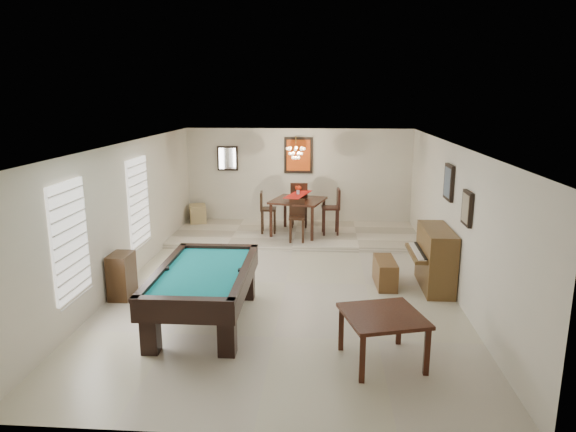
# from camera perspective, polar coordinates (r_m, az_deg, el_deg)

# --- Properties ---
(ground_plane) EXTENTS (6.00, 9.00, 0.02)m
(ground_plane) POSITION_cam_1_polar(r_m,az_deg,el_deg) (9.76, -0.25, -7.46)
(ground_plane) COLOR beige
(wall_back) EXTENTS (6.00, 0.04, 2.60)m
(wall_back) POSITION_cam_1_polar(r_m,az_deg,el_deg) (13.79, 1.16, 4.31)
(wall_back) COLOR silver
(wall_back) RESTS_ON ground_plane
(wall_front) EXTENTS (6.00, 0.04, 2.60)m
(wall_front) POSITION_cam_1_polar(r_m,az_deg,el_deg) (5.12, -4.17, -11.46)
(wall_front) COLOR silver
(wall_front) RESTS_ON ground_plane
(wall_left) EXTENTS (0.04, 9.00, 2.60)m
(wall_left) POSITION_cam_1_polar(r_m,az_deg,el_deg) (10.05, -17.57, 0.33)
(wall_left) COLOR silver
(wall_left) RESTS_ON ground_plane
(wall_right) EXTENTS (0.04, 9.00, 2.60)m
(wall_right) POSITION_cam_1_polar(r_m,az_deg,el_deg) (9.63, 17.84, -0.24)
(wall_right) COLOR silver
(wall_right) RESTS_ON ground_plane
(ceiling) EXTENTS (6.00, 9.00, 0.04)m
(ceiling) POSITION_cam_1_polar(r_m,az_deg,el_deg) (9.17, -0.27, 7.99)
(ceiling) COLOR white
(ceiling) RESTS_ON wall_back
(dining_step) EXTENTS (6.00, 2.50, 0.12)m
(dining_step) POSITION_cam_1_polar(r_m,az_deg,el_deg) (12.82, 0.85, -2.04)
(dining_step) COLOR beige
(dining_step) RESTS_ON ground_plane
(window_left_front) EXTENTS (0.06, 1.00, 1.70)m
(window_left_front) POSITION_cam_1_polar(r_m,az_deg,el_deg) (8.08, -23.08, -2.46)
(window_left_front) COLOR white
(window_left_front) RESTS_ON wall_left
(window_left_rear) EXTENTS (0.06, 1.00, 1.70)m
(window_left_rear) POSITION_cam_1_polar(r_m,az_deg,el_deg) (10.57, -16.28, 1.58)
(window_left_rear) COLOR white
(window_left_rear) RESTS_ON wall_left
(pool_table) EXTENTS (1.40, 2.55, 0.84)m
(pool_table) POSITION_cam_1_polar(r_m,az_deg,el_deg) (8.09, -9.27, -8.83)
(pool_table) COLOR black
(pool_table) RESTS_ON ground_plane
(square_table) EXTENTS (1.21, 1.21, 0.68)m
(square_table) POSITION_cam_1_polar(r_m,az_deg,el_deg) (7.02, 10.41, -13.18)
(square_table) COLOR black
(square_table) RESTS_ON ground_plane
(upright_piano) EXTENTS (0.75, 1.34, 1.12)m
(upright_piano) POSITION_cam_1_polar(r_m,az_deg,el_deg) (9.68, 15.33, -4.55)
(upright_piano) COLOR brown
(upright_piano) RESTS_ON ground_plane
(piano_bench) EXTENTS (0.39, 0.90, 0.49)m
(piano_bench) POSITION_cam_1_polar(r_m,az_deg,el_deg) (9.71, 10.72, -6.18)
(piano_bench) COLOR brown
(piano_bench) RESTS_ON ground_plane
(apothecary_chest) EXTENTS (0.35, 0.53, 0.79)m
(apothecary_chest) POSITION_cam_1_polar(r_m,az_deg,el_deg) (9.39, -17.99, -6.34)
(apothecary_chest) COLOR black
(apothecary_chest) RESTS_ON ground_plane
(dining_table) EXTENTS (1.44, 1.44, 0.98)m
(dining_table) POSITION_cam_1_polar(r_m,az_deg,el_deg) (12.56, 1.12, 0.21)
(dining_table) COLOR black
(dining_table) RESTS_ON dining_step
(flower_vase) EXTENTS (0.16, 0.16, 0.22)m
(flower_vase) POSITION_cam_1_polar(r_m,az_deg,el_deg) (12.44, 1.13, 2.90)
(flower_vase) COLOR red
(flower_vase) RESTS_ON dining_table
(dining_chair_south) EXTENTS (0.37, 0.37, 0.98)m
(dining_chair_south) POSITION_cam_1_polar(r_m,az_deg,el_deg) (11.87, 0.99, -0.56)
(dining_chair_south) COLOR black
(dining_chair_south) RESTS_ON dining_step
(dining_chair_north) EXTENTS (0.44, 0.44, 1.17)m
(dining_chair_north) POSITION_cam_1_polar(r_m,az_deg,el_deg) (13.23, 1.26, 1.31)
(dining_chair_north) COLOR black
(dining_chair_north) RESTS_ON dining_step
(dining_chair_west) EXTENTS (0.40, 0.40, 1.03)m
(dining_chair_west) POSITION_cam_1_polar(r_m,az_deg,el_deg) (12.65, -2.19, 0.41)
(dining_chair_west) COLOR black
(dining_chair_west) RESTS_ON dining_step
(dining_chair_east) EXTENTS (0.45, 0.45, 1.12)m
(dining_chair_east) POSITION_cam_1_polar(r_m,az_deg,el_deg) (12.56, 4.75, 0.51)
(dining_chair_east) COLOR black
(dining_chair_east) RESTS_ON dining_step
(corner_bench) EXTENTS (0.55, 0.62, 0.47)m
(corner_bench) POSITION_cam_1_polar(r_m,az_deg,el_deg) (13.96, -9.99, 0.26)
(corner_bench) COLOR tan
(corner_bench) RESTS_ON dining_step
(chandelier) EXTENTS (0.44, 0.44, 0.60)m
(chandelier) POSITION_cam_1_polar(r_m,az_deg,el_deg) (12.38, 0.87, 7.49)
(chandelier) COLOR #FFE5B2
(chandelier) RESTS_ON ceiling
(back_painting) EXTENTS (0.75, 0.06, 0.95)m
(back_painting) POSITION_cam_1_polar(r_m,az_deg,el_deg) (13.67, 1.17, 6.77)
(back_painting) COLOR #D84C14
(back_painting) RESTS_ON wall_back
(back_mirror) EXTENTS (0.55, 0.06, 0.65)m
(back_mirror) POSITION_cam_1_polar(r_m,az_deg,el_deg) (13.91, -6.73, 6.38)
(back_mirror) COLOR white
(back_mirror) RESTS_ON wall_back
(right_picture_upper) EXTENTS (0.06, 0.55, 0.65)m
(right_picture_upper) POSITION_cam_1_polar(r_m,az_deg,el_deg) (9.79, 17.45, 3.59)
(right_picture_upper) COLOR slate
(right_picture_upper) RESTS_ON wall_right
(right_picture_lower) EXTENTS (0.06, 0.45, 0.55)m
(right_picture_lower) POSITION_cam_1_polar(r_m,az_deg,el_deg) (8.59, 19.29, 0.81)
(right_picture_lower) COLOR gray
(right_picture_lower) RESTS_ON wall_right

